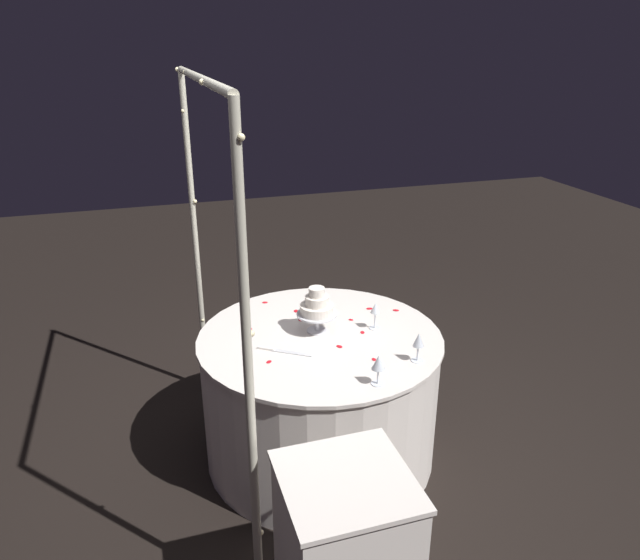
# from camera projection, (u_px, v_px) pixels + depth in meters

# --- Properties ---
(ground_plane) EXTENTS (12.00, 12.00, 0.00)m
(ground_plane) POSITION_uv_depth(u_px,v_px,m) (320.00, 451.00, 3.44)
(ground_plane) COLOR black
(decorative_arch) EXTENTS (1.81, 0.06, 2.10)m
(decorative_arch) POSITION_uv_depth(u_px,v_px,m) (211.00, 241.00, 2.78)
(decorative_arch) COLOR #B7B29E
(decorative_arch) RESTS_ON ground
(main_table) EXTENTS (1.32, 1.32, 0.76)m
(main_table) POSITION_uv_depth(u_px,v_px,m) (320.00, 396.00, 3.29)
(main_table) COLOR silver
(main_table) RESTS_ON ground
(tiered_cake) EXTENTS (0.22, 0.22, 0.26)m
(tiered_cake) POSITION_uv_depth(u_px,v_px,m) (317.00, 307.00, 3.15)
(tiered_cake) COLOR silver
(tiered_cake) RESTS_ON main_table
(wine_glass_0) EXTENTS (0.06, 0.06, 0.15)m
(wine_glass_0) POSITION_uv_depth(u_px,v_px,m) (375.00, 310.00, 3.19)
(wine_glass_0) COLOR silver
(wine_glass_0) RESTS_ON main_table
(wine_glass_1) EXTENTS (0.06, 0.06, 0.15)m
(wine_glass_1) POSITION_uv_depth(u_px,v_px,m) (378.00, 364.00, 2.67)
(wine_glass_1) COLOR silver
(wine_glass_1) RESTS_ON main_table
(wine_glass_2) EXTENTS (0.06, 0.06, 0.15)m
(wine_glass_2) POSITION_uv_depth(u_px,v_px,m) (418.00, 341.00, 2.86)
(wine_glass_2) COLOR silver
(wine_glass_2) RESTS_ON main_table
(cake_knife) EXTENTS (0.18, 0.26, 0.01)m
(cake_knife) POSITION_uv_depth(u_px,v_px,m) (281.00, 351.00, 2.99)
(cake_knife) COLOR silver
(cake_knife) RESTS_ON main_table
(rose_petal_0) EXTENTS (0.04, 0.04, 0.00)m
(rose_petal_0) POSITION_uv_depth(u_px,v_px,m) (396.00, 310.00, 3.45)
(rose_petal_0) COLOR red
(rose_petal_0) RESTS_ON main_table
(rose_petal_1) EXTENTS (0.04, 0.04, 0.00)m
(rose_petal_1) POSITION_uv_depth(u_px,v_px,m) (269.00, 362.00, 2.89)
(rose_petal_1) COLOR red
(rose_petal_1) RESTS_ON main_table
(rose_petal_2) EXTENTS (0.04, 0.03, 0.00)m
(rose_petal_2) POSITION_uv_depth(u_px,v_px,m) (250.00, 329.00, 3.22)
(rose_petal_2) COLOR red
(rose_petal_2) RESTS_ON main_table
(rose_petal_3) EXTENTS (0.03, 0.04, 0.00)m
(rose_petal_3) POSITION_uv_depth(u_px,v_px,m) (369.00, 309.00, 3.47)
(rose_petal_3) COLOR red
(rose_petal_3) RESTS_ON main_table
(rose_petal_4) EXTENTS (0.04, 0.03, 0.00)m
(rose_petal_4) POSITION_uv_depth(u_px,v_px,m) (362.00, 332.00, 3.18)
(rose_petal_4) COLOR red
(rose_petal_4) RESTS_ON main_table
(rose_petal_5) EXTENTS (0.03, 0.02, 0.00)m
(rose_petal_5) POSITION_uv_depth(u_px,v_px,m) (374.00, 359.00, 2.91)
(rose_petal_5) COLOR red
(rose_petal_5) RESTS_ON main_table
(rose_petal_6) EXTENTS (0.03, 0.03, 0.00)m
(rose_petal_6) POSITION_uv_depth(u_px,v_px,m) (249.00, 329.00, 3.22)
(rose_petal_6) COLOR red
(rose_petal_6) RESTS_ON main_table
(rose_petal_7) EXTENTS (0.03, 0.03, 0.00)m
(rose_petal_7) POSITION_uv_depth(u_px,v_px,m) (351.00, 320.00, 3.33)
(rose_petal_7) COLOR red
(rose_petal_7) RESTS_ON main_table
(rose_petal_8) EXTENTS (0.03, 0.04, 0.00)m
(rose_petal_8) POSITION_uv_depth(u_px,v_px,m) (265.00, 302.00, 3.55)
(rose_petal_8) COLOR red
(rose_petal_8) RESTS_ON main_table
(rose_petal_9) EXTENTS (0.05, 0.04, 0.00)m
(rose_petal_9) POSITION_uv_depth(u_px,v_px,m) (339.00, 346.00, 3.04)
(rose_petal_9) COLOR red
(rose_petal_9) RESTS_ON main_table
(rose_petal_10) EXTENTS (0.04, 0.03, 0.00)m
(rose_petal_10) POSITION_uv_depth(u_px,v_px,m) (301.00, 320.00, 3.33)
(rose_petal_10) COLOR red
(rose_petal_10) RESTS_ON main_table
(rose_petal_11) EXTENTS (0.04, 0.03, 0.00)m
(rose_petal_11) POSITION_uv_depth(u_px,v_px,m) (296.00, 311.00, 3.44)
(rose_petal_11) COLOR red
(rose_petal_11) RESTS_ON main_table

